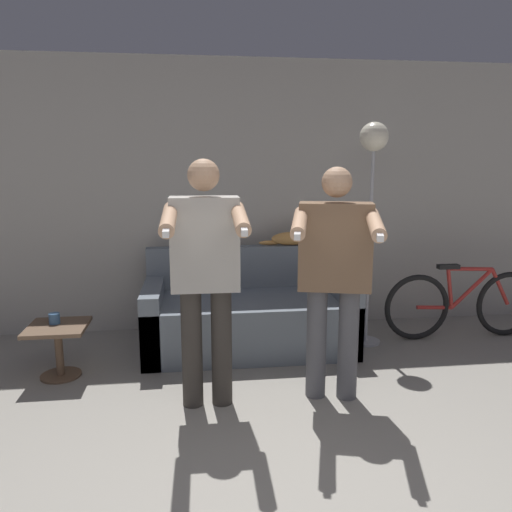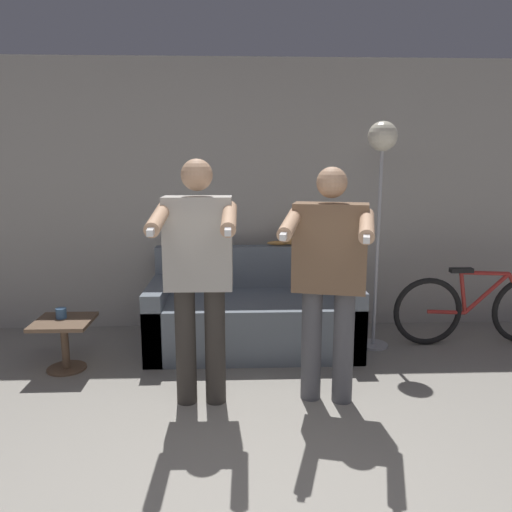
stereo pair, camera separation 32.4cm
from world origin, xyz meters
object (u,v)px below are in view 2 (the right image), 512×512
person_right (329,270)px  side_table (64,334)px  bicycle (477,309)px  cat (303,238)px  person_left (198,267)px  cup (61,313)px  couch (253,315)px  floor_lamp (381,163)px

person_right → side_table: person_right is taller
bicycle → cat: bearing=165.9°
person_left → cat: bearing=59.0°
side_table → cup: cup is taller
person_left → couch: bearing=70.4°
floor_lamp → cup: bearing=-172.1°
couch → floor_lamp: 1.73m
cat → floor_lamp: bearing=-33.9°
person_right → side_table: (-1.99, 0.61, -0.64)m
person_right → side_table: bearing=177.6°
couch → person_left: bearing=-110.4°
cat → floor_lamp: size_ratio=0.28×
person_left → floor_lamp: 1.92m
person_left → person_right: (0.87, 0.00, -0.02)m
person_left → cup: person_left is taller
person_left → cat: size_ratio=3.06×
couch → cat: cat is taller
couch → cat: bearing=36.3°
side_table → cup: bearing=121.0°
person_left → person_right: size_ratio=1.03×
floor_lamp → bicycle: bearing=0.9°
bicycle → side_table: bearing=-173.1°
person_left → side_table: size_ratio=3.79×
floor_lamp → bicycle: (0.94, 0.01, -1.30)m
person_left → person_right: 0.87m
side_table → bicycle: (3.55, 0.43, 0.03)m
person_right → bicycle: bearing=48.2°
cat → cup: size_ratio=6.56×
cat → floor_lamp: 1.00m
side_table → bicycle: 3.57m
floor_lamp → bicycle: size_ratio=1.29×
person_right → bicycle: size_ratio=1.05×
bicycle → couch: bearing=179.2°
person_right → cup: (-2.02, 0.66, -0.48)m
person_left → bicycle: (2.42, 1.04, -0.63)m
couch → bicycle: couch is taller
cup → person_left: bearing=-29.7°
cat → floor_lamp: floor_lamp is taller
person_left → cup: 1.42m
side_table → cup: size_ratio=5.29×
person_right → bicycle: person_right is taller
person_right → cat: size_ratio=2.96×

